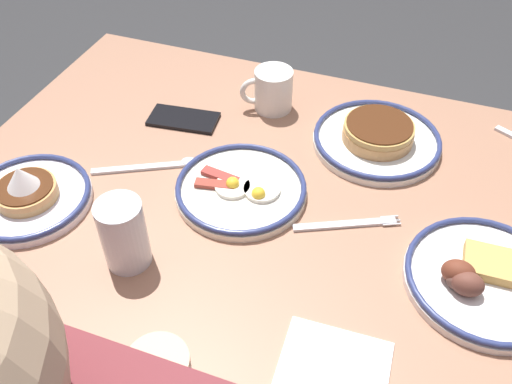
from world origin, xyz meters
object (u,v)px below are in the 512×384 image
paper_napkin (333,373)px  fork_far (347,224)px  plate_center_pancakes (377,137)px  drinking_glass (124,237)px  plate_near_main (241,189)px  coffee_mug (272,90)px  plate_far_side (484,278)px  cell_phone (183,119)px  plate_far_companion (27,195)px  tea_spoon (162,165)px

paper_napkin → fork_far: size_ratio=0.85×
plate_center_pancakes → fork_far: 0.24m
drinking_glass → plate_near_main: bearing=-119.4°
coffee_mug → fork_far: (-0.23, 0.28, -0.04)m
plate_near_main → coffee_mug: (0.03, -0.27, 0.03)m
plate_far_side → coffee_mug: size_ratio=2.34×
cell_phone → fork_far: size_ratio=0.82×
plate_center_pancakes → plate_far_side: size_ratio=1.01×
drinking_glass → plate_far_side: bearing=-165.1°
plate_far_companion → plate_center_pancakes: bearing=-145.8°
fork_far → tea_spoon: (0.37, -0.03, 0.00)m
cell_phone → paper_napkin: cell_phone is taller
plate_near_main → coffee_mug: 0.28m
plate_near_main → plate_far_side: size_ratio=0.95×
plate_near_main → fork_far: bearing=176.8°
coffee_mug → drinking_glass: size_ratio=0.87×
paper_napkin → tea_spoon: (0.41, -0.30, 0.00)m
plate_far_companion → paper_napkin: (-0.59, 0.14, -0.02)m
plate_near_main → coffee_mug: coffee_mug is taller
cell_phone → fork_far: 0.43m
drinking_glass → paper_napkin: (-0.36, 0.08, -0.05)m
plate_near_main → plate_center_pancakes: bearing=-132.3°
cell_phone → fork_far: (-0.39, 0.18, -0.00)m
plate_far_side → coffee_mug: (0.46, -0.33, 0.03)m
plate_far_side → tea_spoon: 0.60m
paper_napkin → plate_far_companion: bearing=-13.0°
plate_far_companion → plate_near_main: bearing=-156.6°
plate_far_side → drinking_glass: 0.56m
plate_far_side → plate_near_main: bearing=-8.1°
plate_far_companion → fork_far: (-0.55, -0.14, -0.02)m
plate_far_companion → cell_phone: plate_far_companion is taller
plate_near_main → drinking_glass: bearing=60.6°
coffee_mug → plate_far_companion: bearing=53.4°
fork_far → plate_near_main: bearing=-3.2°
paper_napkin → drinking_glass: bearing=-12.8°
plate_far_side → fork_far: bearing=-12.3°
tea_spoon → fork_far: bearing=175.7°
coffee_mug → fork_far: 0.37m
plate_center_pancakes → plate_far_companion: size_ratio=1.14×
paper_napkin → coffee_mug: bearing=-63.6°
cell_phone → plate_far_side: bearing=153.2°
coffee_mug → drinking_glass: (0.08, 0.48, 0.01)m
fork_far → coffee_mug: bearing=-50.5°
drinking_glass → paper_napkin: drinking_glass is taller
plate_far_companion → paper_napkin: size_ratio=1.48×
plate_far_companion → coffee_mug: size_ratio=2.07×
plate_near_main → fork_far: (-0.20, 0.01, -0.01)m
tea_spoon → cell_phone: bearing=-80.3°
coffee_mug → cell_phone: bearing=34.0°
plate_far_companion → drinking_glass: (-0.23, 0.05, 0.04)m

